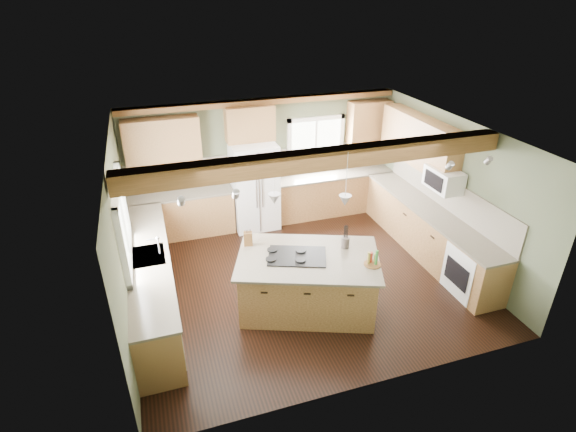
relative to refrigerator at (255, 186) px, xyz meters
name	(u,v)px	position (x,y,z in m)	size (l,w,h in m)	color
floor	(303,277)	(0.30, -2.12, -0.90)	(5.60, 5.60, 0.00)	black
ceiling	(305,134)	(0.30, -2.12, 1.70)	(5.60, 5.60, 0.00)	silver
wall_back	(263,160)	(0.30, 0.38, 0.40)	(5.60, 5.60, 0.00)	#4F583E
wall_left	(123,239)	(-2.50, -2.12, 0.40)	(5.00, 5.00, 0.00)	#4F583E
wall_right	(450,190)	(3.10, -2.12, 0.40)	(5.00, 5.00, 0.00)	#4F583E
ceiling_beam	(324,159)	(0.30, -2.87, 1.57)	(5.55, 0.26, 0.26)	#4D3216
soffit_trim	(263,102)	(0.30, 0.28, 1.64)	(5.55, 0.20, 0.10)	#4D3216
backsplash_back	(264,164)	(0.30, 0.36, 0.31)	(5.58, 0.03, 0.58)	brown
backsplash_right	(447,193)	(3.08, -2.07, 0.31)	(0.03, 3.70, 0.58)	brown
base_cab_back_left	(183,215)	(-1.49, 0.08, -0.46)	(2.02, 0.60, 0.88)	brown
counter_back_left	(180,194)	(-1.49, 0.08, 0.00)	(2.06, 0.64, 0.04)	#4D4438
base_cab_back_right	(333,194)	(1.79, 0.08, -0.46)	(2.62, 0.60, 0.88)	brown
counter_back_right	(334,174)	(1.79, 0.08, 0.00)	(2.66, 0.64, 0.04)	#4D4438
base_cab_left	(152,281)	(-2.20, -2.07, -0.46)	(0.60, 3.70, 0.88)	brown
counter_left	(148,256)	(-2.20, -2.07, 0.00)	(0.64, 3.74, 0.04)	#4D4438
base_cab_right	(427,232)	(2.80, -2.07, -0.46)	(0.60, 3.70, 0.88)	brown
counter_right	(431,211)	(2.80, -2.07, 0.00)	(0.64, 3.74, 0.04)	#4D4438
upper_cab_back_left	(162,142)	(-1.69, 0.21, 1.05)	(1.40, 0.35, 0.90)	brown
upper_cab_over_fridge	(250,124)	(0.00, 0.21, 1.25)	(0.96, 0.35, 0.70)	brown
upper_cab_right	(419,141)	(2.92, -1.22, 1.05)	(0.35, 2.20, 0.90)	brown
upper_cab_back_corner	(369,122)	(2.60, 0.21, 1.05)	(0.90, 0.35, 0.90)	brown
window_left	(121,222)	(-2.48, -2.07, 0.65)	(0.04, 1.60, 1.05)	white
window_back	(315,143)	(1.45, 0.36, 0.65)	(1.10, 0.04, 1.00)	white
sink	(148,256)	(-2.20, -2.07, 0.01)	(0.50, 0.65, 0.03)	#262628
faucet	(159,246)	(-2.02, -2.07, 0.15)	(0.02, 0.02, 0.28)	#B2B2B7
dishwasher	(158,337)	(-2.19, -3.37, -0.47)	(0.60, 0.60, 0.84)	white
oven	(472,271)	(2.79, -3.37, -0.47)	(0.60, 0.72, 0.84)	white
microwave	(444,179)	(2.88, -2.17, 0.65)	(0.40, 0.70, 0.38)	white
pendant_left	(274,199)	(-0.36, -2.69, 0.98)	(0.18, 0.18, 0.16)	#B2B2B7
pendant_right	(345,201)	(0.58, -3.05, 0.98)	(0.18, 0.18, 0.16)	#B2B2B7
refrigerator	(255,186)	(0.00, 0.00, 0.00)	(0.90, 0.74, 1.80)	white
island	(307,283)	(0.11, -2.87, -0.46)	(2.00, 1.22, 0.88)	brown
island_top	(308,258)	(0.11, -2.87, 0.00)	(2.13, 1.36, 0.04)	#4D4438
cooktop	(297,256)	(-0.05, -2.81, 0.03)	(0.87, 0.58, 0.02)	black
knife_block	(248,239)	(-0.67, -2.24, 0.13)	(0.13, 0.10, 0.22)	brown
utensil_crock	(345,242)	(0.76, -2.78, 0.11)	(0.13, 0.13, 0.17)	#453C37
bottle_tray	(373,258)	(0.94, -3.36, 0.14)	(0.25, 0.25, 0.23)	brown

